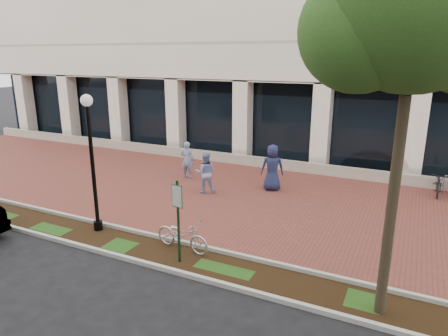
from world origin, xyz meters
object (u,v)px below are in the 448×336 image
at_px(parking_sign, 178,211).
at_px(locked_bicycle, 182,235).
at_px(pedestrian_left, 187,160).
at_px(pedestrian_right, 272,168).
at_px(pedestrian_mid, 205,173).
at_px(lamppost, 92,156).
at_px(street_tree, 420,7).

relative_size(parking_sign, locked_bicycle, 1.31).
bearing_deg(pedestrian_left, pedestrian_right, 171.47).
relative_size(parking_sign, pedestrian_mid, 1.37).
bearing_deg(pedestrian_left, lamppost, 83.44).
distance_m(lamppost, street_tree, 9.40).
bearing_deg(street_tree, lamppost, 176.27).
relative_size(lamppost, locked_bicycle, 2.43).
bearing_deg(locked_bicycle, pedestrian_left, 36.26).
bearing_deg(parking_sign, locked_bicycle, 121.44).
height_order(lamppost, pedestrian_mid, lamppost).
bearing_deg(parking_sign, street_tree, 7.92).
bearing_deg(street_tree, pedestrian_mid, 143.95).
bearing_deg(parking_sign, pedestrian_left, 126.34).
relative_size(lamppost, pedestrian_right, 2.25).
distance_m(lamppost, pedestrian_right, 7.35).
relative_size(pedestrian_mid, pedestrian_right, 0.88).
height_order(pedestrian_mid, pedestrian_right, pedestrian_right).
distance_m(street_tree, pedestrian_right, 9.87).
xyz_separation_m(parking_sign, pedestrian_left, (-3.79, 6.75, -0.64)).
xyz_separation_m(lamppost, pedestrian_right, (3.68, 6.19, -1.47)).
distance_m(lamppost, locked_bicycle, 3.72).
bearing_deg(pedestrian_right, pedestrian_left, -23.05).
bearing_deg(locked_bicycle, pedestrian_mid, 27.38).
height_order(lamppost, locked_bicycle, lamppost).
bearing_deg(street_tree, pedestrian_right, 126.05).
bearing_deg(pedestrian_left, pedestrian_mid, 130.64).
xyz_separation_m(lamppost, street_tree, (8.59, -0.56, 3.78)).
height_order(street_tree, pedestrian_right, street_tree).
bearing_deg(lamppost, parking_sign, -10.48).
distance_m(parking_sign, pedestrian_right, 6.85).
height_order(lamppost, street_tree, street_tree).
xyz_separation_m(street_tree, pedestrian_right, (-4.91, 6.75, -5.26)).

